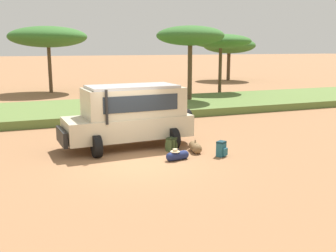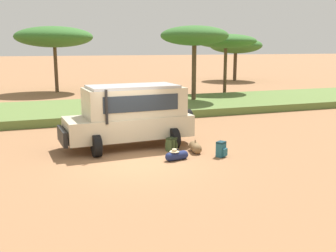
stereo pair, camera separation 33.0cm
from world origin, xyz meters
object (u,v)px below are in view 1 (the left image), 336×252
object	(u,v)px
duffel_bag_low_black_case	(177,155)
safari_vehicle	(130,114)
acacia_tree_centre_back	(48,37)
backpack_beside_front_wheel	(221,149)
backpack_cluster_center	(171,144)
acacia_tree_right_mid	(190,36)
acacia_tree_far_right	(221,41)
acacia_tree_distant_right	(229,46)
duffel_bag_soft_canvas	(195,147)

from	to	relation	value
duffel_bag_low_black_case	safari_vehicle	bearing A→B (deg)	111.89
acacia_tree_centre_back	backpack_beside_front_wheel	bearing A→B (deg)	-80.61
safari_vehicle	backpack_cluster_center	xyz separation A→B (m)	(1.24, -1.23, -1.04)
backpack_beside_front_wheel	acacia_tree_right_mid	xyz separation A→B (m)	(4.08, 11.71, 4.30)
backpack_beside_front_wheel	duffel_bag_low_black_case	xyz separation A→B (m)	(-1.67, 0.15, -0.11)
safari_vehicle	duffel_bag_low_black_case	xyz separation A→B (m)	(0.98, -2.45, -1.13)
backpack_cluster_center	acacia_tree_centre_back	distance (m)	22.41
backpack_cluster_center	acacia_tree_far_right	size ratio (longest dim) A/B	0.11
safari_vehicle	acacia_tree_distant_right	xyz separation A→B (m)	(19.32, 25.74, 2.71)
acacia_tree_right_mid	acacia_tree_far_right	distance (m)	5.46
backpack_cluster_center	duffel_bag_soft_canvas	xyz separation A→B (m)	(0.79, -0.46, -0.07)
acacia_tree_centre_back	backpack_cluster_center	bearing A→B (deg)	-83.64
duffel_bag_low_black_case	acacia_tree_far_right	xyz separation A→B (m)	(9.95, 15.03, 4.13)
duffel_bag_low_black_case	acacia_tree_distant_right	world-z (taller)	acacia_tree_distant_right
backpack_beside_front_wheel	backpack_cluster_center	bearing A→B (deg)	135.71
duffel_bag_low_black_case	duffel_bag_soft_canvas	distance (m)	1.30
safari_vehicle	backpack_cluster_center	bearing A→B (deg)	-44.67
backpack_cluster_center	duffel_bag_low_black_case	world-z (taller)	backpack_cluster_center
acacia_tree_far_right	acacia_tree_centre_back	bearing A→B (deg)	146.51
backpack_cluster_center	duffel_bag_soft_canvas	distance (m)	0.92
acacia_tree_centre_back	acacia_tree_right_mid	bearing A→B (deg)	-55.45
backpack_beside_front_wheel	acacia_tree_far_right	distance (m)	17.76
backpack_beside_front_wheel	acacia_tree_far_right	xyz separation A→B (m)	(8.28, 15.19, 4.02)
duffel_bag_low_black_case	acacia_tree_right_mid	bearing A→B (deg)	63.55
duffel_bag_soft_canvas	acacia_tree_far_right	xyz separation A→B (m)	(8.89, 14.28, 4.11)
safari_vehicle	duffel_bag_soft_canvas	bearing A→B (deg)	-39.72
acacia_tree_right_mid	acacia_tree_distant_right	size ratio (longest dim) A/B	0.83
acacia_tree_far_right	acacia_tree_distant_right	world-z (taller)	acacia_tree_distant_right
duffel_bag_low_black_case	duffel_bag_soft_canvas	bearing A→B (deg)	35.77
backpack_beside_front_wheel	duffel_bag_low_black_case	size ratio (longest dim) A/B	0.63
backpack_cluster_center	acacia_tree_distant_right	size ratio (longest dim) A/B	0.08
backpack_beside_front_wheel	acacia_tree_centre_back	xyz separation A→B (m)	(-3.84, 23.21, 4.42)
backpack_cluster_center	acacia_tree_right_mid	world-z (taller)	acacia_tree_right_mid
duffel_bag_low_black_case	duffel_bag_soft_canvas	xyz separation A→B (m)	(1.05, 0.76, 0.02)
backpack_beside_front_wheel	backpack_cluster_center	xyz separation A→B (m)	(-1.41, 1.37, -0.02)
backpack_cluster_center	acacia_tree_far_right	world-z (taller)	acacia_tree_far_right
safari_vehicle	backpack_cluster_center	distance (m)	2.03
duffel_bag_low_black_case	acacia_tree_far_right	world-z (taller)	acacia_tree_far_right
backpack_beside_front_wheel	backpack_cluster_center	size ratio (longest dim) A/B	1.07
duffel_bag_low_black_case	acacia_tree_centre_back	world-z (taller)	acacia_tree_centre_back
acacia_tree_far_right	backpack_beside_front_wheel	bearing A→B (deg)	-118.59
duffel_bag_soft_canvas	acacia_tree_distant_right	world-z (taller)	acacia_tree_distant_right
duffel_bag_soft_canvas	acacia_tree_far_right	bearing A→B (deg)	58.08
duffel_bag_low_black_case	acacia_tree_right_mid	world-z (taller)	acacia_tree_right_mid
acacia_tree_centre_back	duffel_bag_low_black_case	bearing A→B (deg)	-84.62
acacia_tree_centre_back	acacia_tree_far_right	world-z (taller)	acacia_tree_centre_back
safari_vehicle	backpack_beside_front_wheel	distance (m)	3.85
backpack_cluster_center	acacia_tree_distant_right	xyz separation A→B (m)	(18.08, 26.97, 3.75)
backpack_cluster_center	acacia_tree_right_mid	xyz separation A→B (m)	(5.49, 10.34, 4.31)
duffel_bag_soft_canvas	acacia_tree_right_mid	xyz separation A→B (m)	(4.70, 10.80, 4.38)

